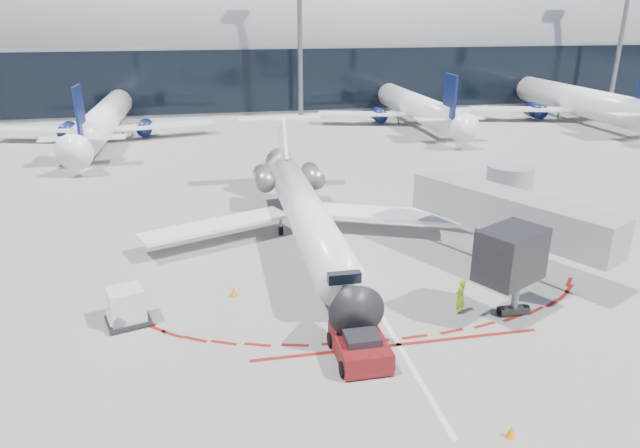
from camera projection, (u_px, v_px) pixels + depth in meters
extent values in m
plane|color=gray|center=(343.00, 250.00, 37.37)|extent=(260.00, 260.00, 0.00)
cube|color=silver|center=(336.00, 239.00, 39.20)|extent=(0.25, 40.00, 0.01)
cube|color=maroon|center=(399.00, 345.00, 26.80)|extent=(14.00, 0.25, 0.01)
cube|color=gray|center=(255.00, 73.00, 95.36)|extent=(150.00, 24.00, 10.00)
cylinder|color=gray|center=(254.00, 42.00, 93.60)|extent=(150.00, 24.00, 24.00)
cube|color=black|center=(262.00, 81.00, 84.28)|extent=(150.00, 0.20, 9.00)
cube|color=#96989E|center=(510.00, 212.00, 33.58)|extent=(8.22, 12.61, 2.30)
cube|color=black|center=(511.00, 254.00, 27.76)|extent=(3.86, 3.44, 2.60)
cylinder|color=slate|center=(516.00, 293.00, 29.11)|extent=(0.36, 0.36, 2.40)
cube|color=black|center=(513.00, 310.00, 29.45)|extent=(1.60, 0.60, 0.30)
cylinder|color=#96989E|center=(507.00, 199.00, 39.82)|extent=(3.20, 3.20, 4.80)
cylinder|color=black|center=(504.00, 228.00, 40.58)|extent=(4.00, 4.00, 0.50)
cylinder|color=slate|center=(300.00, 28.00, 78.00)|extent=(0.70, 0.70, 25.00)
cylinder|color=slate|center=(623.00, 26.00, 86.95)|extent=(0.70, 0.70, 25.00)
cylinder|color=white|center=(306.00, 214.00, 37.29)|extent=(2.57, 20.93, 2.57)
cone|color=black|center=(349.00, 298.00, 26.44)|extent=(2.57, 2.66, 2.57)
cone|color=white|center=(282.00, 167.00, 48.48)|extent=(2.57, 3.43, 2.57)
cube|color=black|center=(342.00, 274.00, 27.66)|extent=(1.62, 1.33, 0.52)
cube|color=white|center=(215.00, 225.00, 37.84)|extent=(10.19, 6.04, 0.30)
cube|color=white|center=(386.00, 214.00, 39.95)|extent=(10.19, 6.04, 0.30)
cube|color=white|center=(283.00, 143.00, 46.80)|extent=(0.24, 4.46, 4.54)
cube|color=white|center=(280.00, 118.00, 48.04)|extent=(6.85, 1.52, 0.15)
cylinder|color=slate|center=(264.00, 178.00, 44.55)|extent=(1.43, 3.24, 1.43)
cylinder|color=slate|center=(313.00, 175.00, 45.25)|extent=(1.43, 3.24, 1.43)
cylinder|color=black|center=(335.00, 304.00, 29.93)|extent=(0.21, 0.53, 0.53)
cylinder|color=black|center=(281.00, 231.00, 39.89)|extent=(0.29, 0.61, 0.61)
cylinder|color=black|center=(321.00, 228.00, 40.41)|extent=(0.29, 0.61, 0.61)
cylinder|color=slate|center=(335.00, 300.00, 29.84)|extent=(0.17, 0.17, 1.05)
cube|color=#520B10|center=(360.00, 346.00, 25.59)|extent=(2.20, 3.49, 0.98)
cube|color=black|center=(362.00, 338.00, 25.06)|extent=(1.53, 1.31, 0.38)
cylinder|color=slate|center=(347.00, 324.00, 27.85)|extent=(0.13, 2.82, 0.11)
cylinder|color=black|center=(344.00, 369.00, 24.39)|extent=(0.31, 0.70, 0.69)
cylinder|color=black|center=(390.00, 364.00, 24.77)|extent=(0.31, 0.70, 0.69)
cylinder|color=black|center=(331.00, 340.00, 26.58)|extent=(0.31, 0.70, 0.69)
cylinder|color=black|center=(374.00, 335.00, 26.96)|extent=(0.31, 0.70, 0.69)
imported|color=#A4E017|center=(460.00, 296.00, 29.27)|extent=(0.84, 0.74, 1.94)
cube|color=black|center=(128.00, 320.00, 28.56)|extent=(2.47, 2.26, 0.23)
cube|color=silver|center=(126.00, 304.00, 28.24)|extent=(2.01, 1.95, 1.64)
cylinder|color=black|center=(114.00, 332.00, 27.68)|extent=(0.16, 0.23, 0.20)
cylinder|color=black|center=(148.00, 324.00, 28.40)|extent=(0.16, 0.23, 0.20)
cylinder|color=black|center=(109.00, 320.00, 28.79)|extent=(0.16, 0.23, 0.20)
cylinder|color=black|center=(143.00, 312.00, 29.50)|extent=(0.16, 0.23, 0.20)
cone|color=orange|center=(234.00, 291.00, 31.30)|extent=(0.41, 0.41, 0.57)
cone|color=orange|center=(511.00, 432.00, 20.90)|extent=(0.36, 0.36, 0.51)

